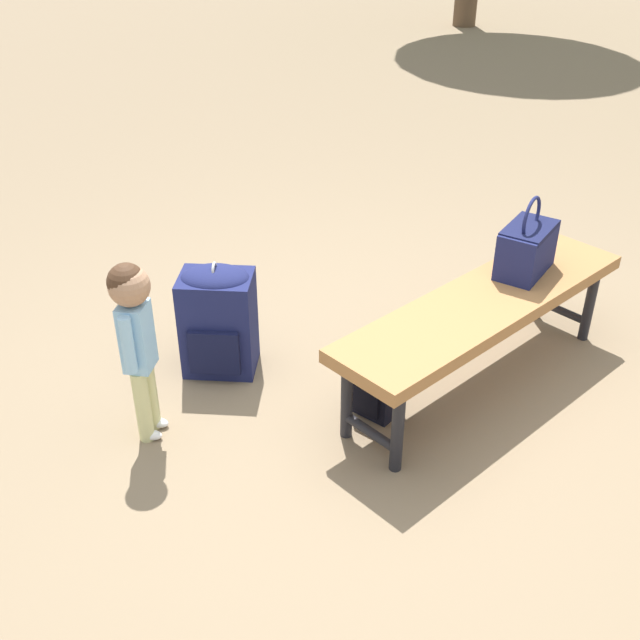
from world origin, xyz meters
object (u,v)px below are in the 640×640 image
(park_bench, at_px, (484,310))
(backpack_small, at_px, (377,381))
(backpack_large, at_px, (218,317))
(handbag, at_px, (527,247))
(child_standing, at_px, (135,327))

(park_bench, bearing_deg, backpack_small, -4.46)
(backpack_small, bearing_deg, backpack_large, -54.03)
(handbag, distance_m, child_standing, 1.76)
(handbag, distance_m, backpack_large, 1.44)
(handbag, bearing_deg, backpack_large, -23.71)
(child_standing, relative_size, backpack_small, 2.45)
(handbag, bearing_deg, child_standing, -8.61)
(park_bench, relative_size, child_standing, 2.06)
(park_bench, height_order, handbag, handbag)
(park_bench, height_order, backpack_large, backpack_large)
(handbag, height_order, backpack_large, handbag)
(backpack_large, distance_m, backpack_small, 0.80)
(backpack_large, height_order, backpack_small, backpack_large)
(handbag, xyz_separation_m, backpack_large, (1.29, -0.57, -0.30))
(park_bench, relative_size, backpack_large, 2.96)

